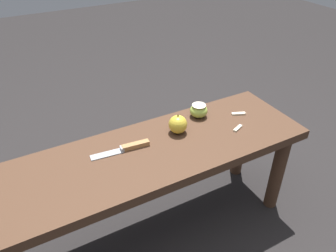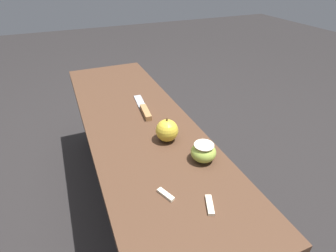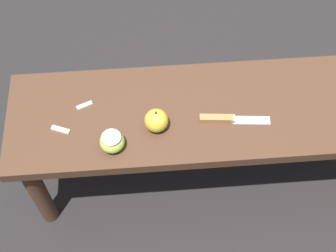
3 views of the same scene
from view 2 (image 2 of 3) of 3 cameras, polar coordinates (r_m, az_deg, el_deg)
ground_plane at (r=1.33m, az=-5.32°, el=-16.31°), size 8.00×8.00×0.00m
wooden_bench at (r=1.07m, az=-6.37°, el=-2.32°), size 1.31×0.40×0.47m
knife at (r=1.08m, az=-5.19°, el=3.63°), size 0.23×0.05×0.02m
apple_whole at (r=0.89m, az=-0.22°, el=-0.98°), size 0.08×0.08×0.09m
apple_cut at (r=0.82m, az=7.72°, el=-5.64°), size 0.08×0.08×0.06m
apple_slice_near_knife at (r=0.72m, az=-0.50°, el=-14.68°), size 0.06×0.03×0.01m
apple_slice_center at (r=0.70m, az=9.07°, el=-16.59°), size 0.06×0.04×0.01m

